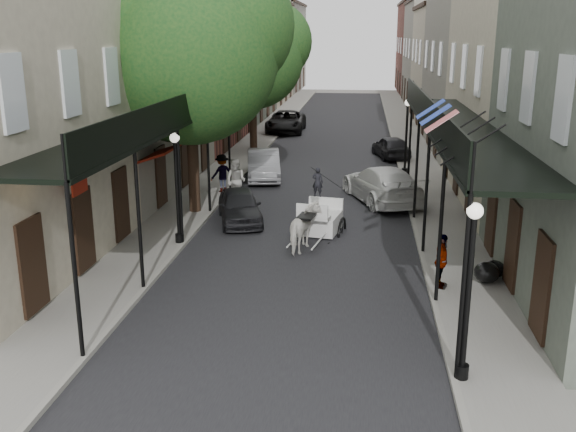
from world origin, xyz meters
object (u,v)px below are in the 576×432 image
(tree_far, at_px, (259,53))
(pedestrian_sidewalk_right, at_px, (441,261))
(car_left_far, at_px, (286,122))
(car_right_far, at_px, (391,147))
(car_left_mid, at_px, (264,165))
(lamppost_left, at_px, (177,187))
(lamppost_right_near, at_px, (468,290))
(carriage, at_px, (323,204))
(pedestrian_sidewalk_left, at_px, (222,173))
(car_left_near, at_px, (240,206))
(lamppost_right_far, at_px, (406,136))
(tree_near, at_px, (200,46))
(car_right_near, at_px, (382,184))
(horse, at_px, (305,228))
(pedestrian_walking, at_px, (236,181))

(tree_far, bearing_deg, pedestrian_sidewalk_right, -68.32)
(car_left_far, bearing_deg, tree_far, -95.02)
(car_right_far, bearing_deg, car_left_mid, 31.29)
(lamppost_left, distance_m, car_left_far, 26.26)
(lamppost_right_near, height_order, carriage, lamppost_right_near)
(pedestrian_sidewalk_left, relative_size, pedestrian_sidewalk_right, 1.09)
(car_left_near, relative_size, car_right_far, 0.98)
(tree_far, distance_m, pedestrian_sidewalk_right, 23.39)
(lamppost_right_near, distance_m, lamppost_right_far, 20.00)
(lamppost_left, bearing_deg, pedestrian_sidewalk_right, -20.30)
(carriage, bearing_deg, lamppost_right_near, -60.76)
(car_left_far, bearing_deg, carriage, -80.46)
(tree_near, height_order, car_right_near, tree_near)
(lamppost_right_far, xyz_separation_m, carriage, (-3.50, -9.68, -1.07))
(car_right_far, bearing_deg, car_right_near, 72.02)
(car_left_mid, height_order, car_right_near, car_right_near)
(lamppost_left, distance_m, horse, 4.46)
(lamppost_left, distance_m, car_left_mid, 10.67)
(lamppost_right_far, bearing_deg, pedestrian_sidewalk_left, -150.42)
(car_right_near, bearing_deg, car_left_near, 14.44)
(lamppost_right_far, height_order, carriage, lamppost_right_far)
(horse, relative_size, car_right_far, 0.47)
(horse, xyz_separation_m, carriage, (0.43, 2.32, 0.23))
(car_left_far, height_order, car_right_near, car_left_far)
(car_left_near, bearing_deg, horse, -63.04)
(pedestrian_sidewalk_right, distance_m, car_right_far, 20.01)
(tree_far, xyz_separation_m, lamppost_right_far, (8.35, -6.18, -3.79))
(tree_near, height_order, lamppost_right_near, tree_near)
(car_right_near, xyz_separation_m, car_right_far, (0.77, 10.22, -0.12))
(lamppost_left, bearing_deg, tree_near, 91.34)
(car_left_mid, bearing_deg, pedestrian_sidewalk_left, -122.76)
(pedestrian_sidewalk_right, xyz_separation_m, car_right_far, (-0.60, 20.00, -0.24))
(lamppost_left, relative_size, car_left_far, 0.67)
(pedestrian_walking, bearing_deg, pedestrian_sidewalk_right, -29.04)
(carriage, bearing_deg, pedestrian_sidewalk_right, -45.75)
(lamppost_left, height_order, car_left_near, lamppost_left)
(tree_near, bearing_deg, car_left_far, 88.45)
(tree_far, relative_size, car_right_far, 2.25)
(horse, xyz_separation_m, car_right_near, (2.65, 6.71, 0.01))
(tree_near, xyz_separation_m, car_left_far, (0.60, 22.05, -5.72))
(tree_far, relative_size, car_right_near, 1.62)
(pedestrian_sidewalk_left, relative_size, car_left_near, 0.45)
(car_left_far, bearing_deg, pedestrian_walking, -89.56)
(lamppost_right_far, xyz_separation_m, horse, (-3.93, -12.00, -1.29))
(pedestrian_sidewalk_right, bearing_deg, tree_near, 66.11)
(tree_far, distance_m, car_right_far, 9.49)
(carriage, distance_m, car_right_near, 4.93)
(pedestrian_walking, height_order, pedestrian_sidewalk_left, pedestrian_walking)
(horse, distance_m, car_left_far, 26.50)
(car_left_far, bearing_deg, pedestrian_sidewalk_left, -92.25)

